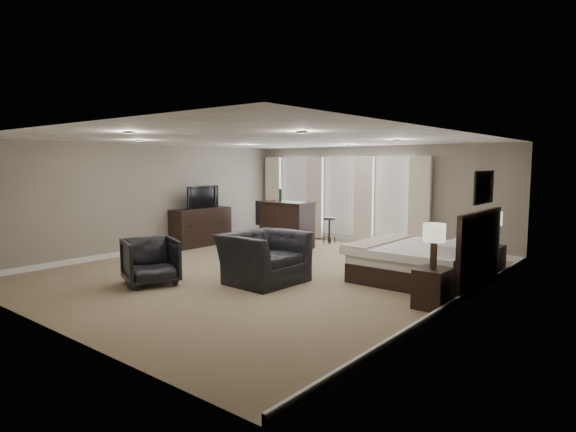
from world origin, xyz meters
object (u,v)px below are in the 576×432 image
Objects in this scene: bed at (418,244)px; dresser at (201,227)px; desk_chair at (269,221)px; bar_stool_left at (267,229)px; bar_counter at (287,224)px; lamp_near at (434,246)px; nightstand_near at (432,288)px; tv at (201,206)px; bar_stool_right at (329,230)px; lamp_far at (493,229)px; armchair_near at (264,249)px; armchair_far at (150,259)px; nightstand_far at (491,259)px.

dresser is (-6.03, 0.03, -0.19)m from bed.
bar_stool_left is at bearing -37.73° from desk_chair.
bed is 4.28m from bar_counter.
bar_counter is (-4.99, 2.68, -0.34)m from lamp_near.
nightstand_near is at bearing 0.00° from lamp_near.
bed is at bearing 159.63° from desk_chair.
desk_chair is (0.25, -0.17, 0.24)m from bar_stool_left.
dresser is at bearing 167.92° from nightstand_near.
bar_stool_left is at bearing 63.44° from dresser.
lamp_near is (0.89, -1.45, 0.25)m from bed.
bed reaches higher than desk_chair.
tv is at bearing 179.71° from bed.
bar_stool_right is (-4.47, 3.85, -0.58)m from lamp_near.
lamp_near is 7.08m from tv.
lamp_far is at bearing 11.59° from dresser.
nightstand_near is 5.90m from bar_stool_right.
lamp_near is 2.90m from lamp_far.
dresser is at bearing -168.41° from lamp_far.
armchair_far is at bearing 135.71° from armchair_near.
armchair_near is at bearing -171.99° from nightstand_near.
dresser reaches higher than bar_stool_right.
bar_counter is at bearing 163.29° from bed.
bar_counter reaches higher than dresser.
bar_counter is 1.18× the size of desk_chair.
bed is 5.18m from desk_chair.
bar_stool_left is (-6.09, 3.14, 0.04)m from nightstand_near.
lamp_near reaches higher than desk_chair.
lamp_far is at bearing -21.70° from armchair_far.
lamp_far reaches higher than dresser.
lamp_near reaches higher than tv.
tv is (-6.03, 0.03, 0.37)m from bed.
dresser is (-6.92, 1.48, 0.19)m from nightstand_near.
bar_counter is at bearing 31.78° from dresser.
bar_stool_left is (-1.64, 4.95, -0.12)m from armchair_far.
lamp_near is 4.83m from armchair_far.
dresser is 1.86m from bar_stool_left.
lamp_near reaches higher than nightstand_far.
dresser is 1.47× the size of desk_chair.
desk_chair is at bearing 37.92° from armchair_far.
armchair_near is at bearing -57.29° from bar_counter.
nightstand_near is 1.07× the size of nightstand_far.
desk_chair reaches higher than bar_stool_right.
nightstand_near is at bearing -90.00° from nightstand_far.
lamp_far reaches higher than bar_counter.
dresser is 4.11m from armchair_far.
lamp_far reaches higher than tv.
armchair_far reaches higher than bar_stool_right.
armchair_far is (2.47, -3.29, -0.04)m from dresser.
desk_chair reaches higher than armchair_far.
desk_chair reaches higher than nightstand_far.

